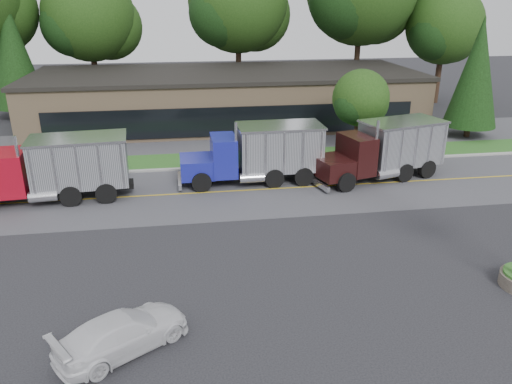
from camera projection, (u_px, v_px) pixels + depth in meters
ground at (241, 274)px, 19.63m from camera, size 140.00×140.00×0.00m
road at (221, 192)px, 27.92m from camera, size 60.00×8.00×0.02m
center_line at (221, 192)px, 27.92m from camera, size 60.00×0.12×0.01m
curb at (216, 168)px, 31.78m from camera, size 60.00×0.30×0.12m
grass_verge at (214, 160)px, 33.44m from camera, size 60.00×3.40×0.03m
far_parking at (209, 140)px, 38.04m from camera, size 60.00×7.00×0.02m
strip_mall at (227, 98)px, 43.11m from camera, size 32.00×12.00×4.00m
tree_far_b at (91, 20)px, 46.65m from camera, size 9.00×8.47×12.84m
tree_far_c at (239, 7)px, 48.24m from camera, size 10.16×9.56×14.49m
tree_far_e at (445, 29)px, 48.99m from camera, size 7.94×7.47×11.32m
evergreen_left at (13, 53)px, 42.94m from camera, size 4.52×4.52×10.28m
evergreen_right at (476, 73)px, 37.20m from camera, size 3.93×3.93×8.94m
tree_verge at (361, 101)px, 33.55m from camera, size 4.05×3.81×5.77m
dump_truck_red at (57, 167)px, 26.28m from camera, size 8.67×3.28×3.36m
dump_truck_blue at (260, 152)px, 28.87m from camera, size 8.36×2.75×3.36m
dump_truck_maroon at (386, 148)px, 29.55m from camera, size 8.39×4.50×3.36m
rally_car at (123, 333)px, 15.26m from camera, size 4.45×3.77×1.22m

